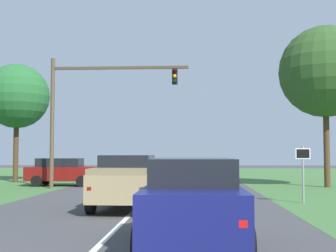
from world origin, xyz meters
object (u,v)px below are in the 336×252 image
Objects in this scene: traffic_light at (89,101)px; oak_tree_right at (325,72)px; pickup_truck_lead at (128,181)px; crossing_suv_far at (63,171)px; red_suv_near at (193,201)px; extra_tree_1 at (17,96)px; keep_moving_sign at (303,166)px.

oak_tree_right is at bearing 6.36° from traffic_light.
crossing_suv_far is at bearing 116.25° from pickup_truck_lead.
traffic_light is at bearing 110.14° from red_suv_near.
keep_moving_sign is at bearing -37.01° from extra_tree_1.
keep_moving_sign is (6.87, 2.26, 0.51)m from pickup_truck_lead.
pickup_truck_lead is at bearing -161.81° from keep_moving_sign.
extra_tree_1 is at bearing 123.85° from pickup_truck_lead.
red_suv_near is 2.06× the size of keep_moving_sign.
crossing_suv_far is (-8.13, 18.55, -0.11)m from red_suv_near.
traffic_light is (-6.06, 16.52, 4.06)m from red_suv_near.
traffic_light is (-3.70, 9.66, 4.08)m from pickup_truck_lead.
oak_tree_right is 17.28m from crossing_suv_far.
traffic_light is at bearing -44.44° from crossing_suv_far.
red_suv_near is 20.26m from crossing_suv_far.
traffic_light is 0.97× the size of extra_tree_1.
oak_tree_right is at bearing -10.50° from extra_tree_1.
crossing_suv_far is (-16.18, 0.46, -6.05)m from oak_tree_right.
traffic_light is 5.08m from crossing_suv_far.
pickup_truck_lead is 16.43m from oak_tree_right.
traffic_light reaches higher than red_suv_near.
oak_tree_right reaches higher than crossing_suv_far.
red_suv_near is at bearing -66.34° from crossing_suv_far.
extra_tree_1 is (-16.95, 12.78, 4.54)m from keep_moving_sign.
oak_tree_right is (8.05, 18.09, 5.94)m from red_suv_near.
traffic_light is 14.32m from oak_tree_right.
traffic_light reaches higher than keep_moving_sign.
extra_tree_1 reaches higher than pickup_truck_lead.
traffic_light is 1.82× the size of crossing_suv_far.
red_suv_near is 0.50× the size of oak_tree_right.
traffic_light is 0.83× the size of oak_tree_right.
traffic_light reaches higher than pickup_truck_lead.
oak_tree_right is at bearing 47.17° from pickup_truck_lead.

